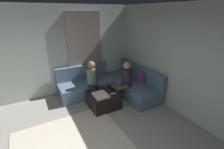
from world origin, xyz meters
name	(u,v)px	position (x,y,z in m)	size (l,w,h in m)	color
wall_back	(199,67)	(0.00, 2.94, 1.35)	(6.00, 0.12, 2.70)	silver
wall_left	(41,54)	(-2.94, 0.00, 1.35)	(0.12, 6.00, 2.70)	silver
curtain_panel	(85,53)	(-2.84, 1.30, 1.25)	(0.06, 1.10, 2.50)	gray
sectional_couch	(112,85)	(-2.08, 1.88, 0.28)	(2.10, 2.55, 0.87)	slate
ottoman	(103,100)	(-1.49, 1.28, 0.21)	(0.76, 0.76, 0.42)	black
folded_blanket	(101,95)	(-1.39, 1.16, 0.44)	(0.44, 0.36, 0.04)	white
coffee_mug	(105,87)	(-1.71, 1.46, 0.47)	(0.08, 0.08, 0.10)	#334C72
game_remote	(113,94)	(-1.31, 1.50, 0.43)	(0.05, 0.15, 0.02)	white
person_on_couch_back	(123,80)	(-1.50, 1.93, 0.66)	(0.30, 0.60, 1.20)	brown
person_on_couch_side	(93,80)	(-1.93, 1.18, 0.66)	(0.60, 0.30, 1.20)	black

